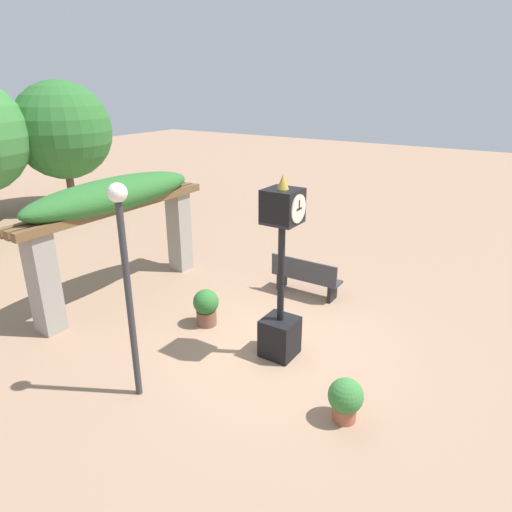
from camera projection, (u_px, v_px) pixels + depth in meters
name	position (u px, v px, depth m)	size (l,w,h in m)	color
ground_plane	(275.00, 345.00, 8.46)	(60.00, 60.00, 0.00)	#9E7A60
pedestal_clock	(281.00, 282.00, 7.69)	(0.58, 0.60, 3.24)	black
pergola	(116.00, 207.00, 9.73)	(4.85, 1.04, 2.70)	gray
potted_plant_near_left	(345.00, 399.00, 6.48)	(0.51, 0.51, 0.67)	#9E563D
potted_plant_near_right	(206.00, 306.00, 9.06)	(0.51, 0.51, 0.75)	brown
park_bench	(305.00, 277.00, 10.33)	(0.42, 1.61, 0.89)	#38383D
lamp_post	(125.00, 264.00, 6.39)	(0.27, 0.27, 3.34)	#333338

